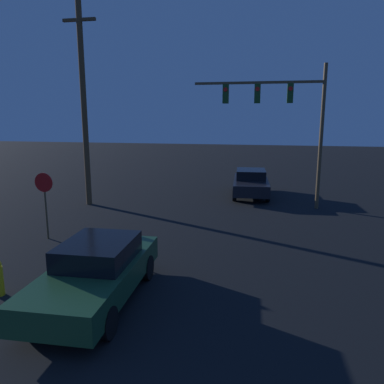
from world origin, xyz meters
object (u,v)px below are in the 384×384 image
Objects in this scene: car_far at (251,183)px; traffic_signal_mast at (284,111)px; car_near at (96,271)px; utility_pole at (84,103)px; stop_sign at (45,193)px.

car_far is 0.69× the size of traffic_signal_mast.
traffic_signal_mast is (1.57, -2.39, 3.95)m from car_far.
car_near is 13.60m from car_far.
stop_sign is at bearing -78.79° from utility_pole.
traffic_signal_mast is at bearing -115.23° from car_near.
car_near is 0.47× the size of utility_pole.
utility_pole reaches higher than car_far.
car_far is at bearing 123.39° from traffic_signal_mast.
car_far is 9.88m from utility_pole.
traffic_signal_mast is at bearing 119.56° from car_far.
utility_pole reaches higher than car_near.
car_near is at bearing -113.10° from traffic_signal_mast.
utility_pole reaches higher than stop_sign.
traffic_signal_mast reaches higher than car_near.
traffic_signal_mast reaches higher than car_far.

